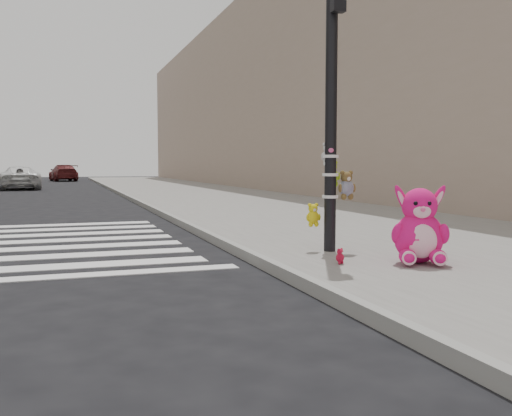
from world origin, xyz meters
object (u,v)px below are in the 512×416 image
object	(u,v)px
signal_pole	(332,127)
pink_bunny	(419,231)
car_white_near	(20,178)
red_teddy	(340,256)

from	to	relation	value
signal_pole	pink_bunny	distance (m)	1.89
pink_bunny	car_white_near	size ratio (longest dim) A/B	0.22
signal_pole	pink_bunny	size ratio (longest dim) A/B	4.15
pink_bunny	car_white_near	world-z (taller)	car_white_near
red_teddy	car_white_near	distance (m)	27.68
pink_bunny	car_white_near	xyz separation A→B (m)	(-6.18, 27.42, 0.08)
signal_pole	red_teddy	size ratio (longest dim) A/B	20.87
signal_pole	car_white_near	bearing A→B (deg)	102.10
red_teddy	pink_bunny	bearing A→B (deg)	-42.03
signal_pole	car_white_near	xyz separation A→B (m)	(-5.62, 26.19, -1.23)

